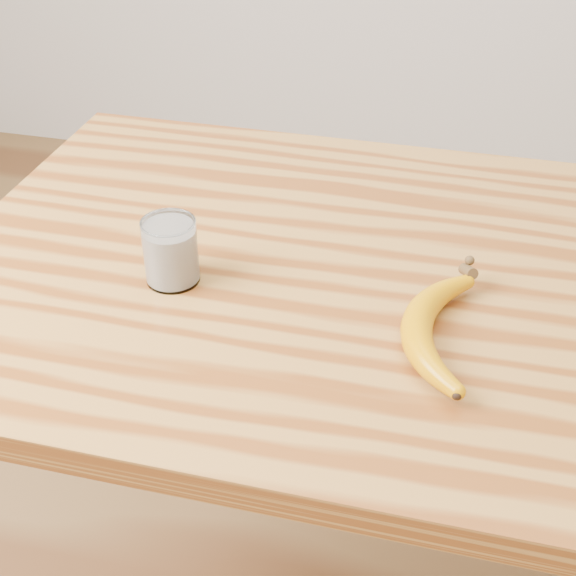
# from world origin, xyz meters

# --- Properties ---
(table) EXTENTS (1.20, 0.80, 0.90)m
(table) POSITION_xyz_m (0.00, 0.00, 0.77)
(table) COLOR #9E6C2D
(table) RESTS_ON ground
(smoothie_glass) EXTENTS (0.07, 0.07, 0.09)m
(smoothie_glass) POSITION_xyz_m (-0.26, -0.09, 0.94)
(smoothie_glass) COLOR white
(smoothie_glass) RESTS_ON table
(banana) EXTENTS (0.12, 0.32, 0.04)m
(banana) POSITION_xyz_m (0.06, -0.13, 0.92)
(banana) COLOR #C68000
(banana) RESTS_ON table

